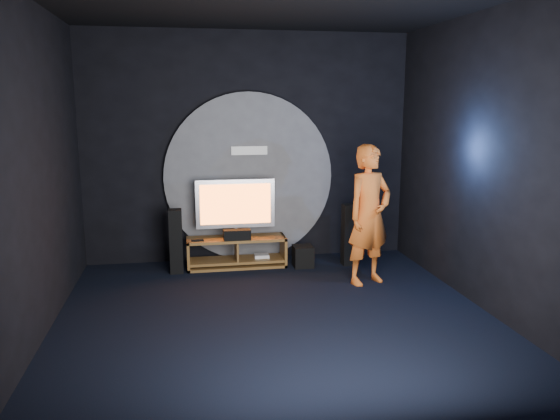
% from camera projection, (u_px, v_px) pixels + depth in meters
% --- Properties ---
extents(floor, '(5.00, 5.00, 0.00)m').
position_uv_depth(floor, '(276.00, 317.00, 6.32)').
color(floor, black).
rests_on(floor, ground).
extents(back_wall, '(5.00, 0.04, 3.50)m').
position_uv_depth(back_wall, '(248.00, 148.00, 8.40)').
color(back_wall, black).
rests_on(back_wall, ground).
extents(front_wall, '(5.00, 0.04, 3.50)m').
position_uv_depth(front_wall, '(339.00, 211.00, 3.57)').
color(front_wall, black).
rests_on(front_wall, ground).
extents(left_wall, '(0.04, 5.00, 3.50)m').
position_uv_depth(left_wall, '(34.00, 172.00, 5.55)').
color(left_wall, black).
rests_on(left_wall, ground).
extents(right_wall, '(0.04, 5.00, 3.50)m').
position_uv_depth(right_wall, '(485.00, 162.00, 6.41)').
color(right_wall, black).
rests_on(right_wall, ground).
extents(wall_disc_panel, '(2.60, 0.11, 2.60)m').
position_uv_depth(wall_disc_panel, '(249.00, 177.00, 8.43)').
color(wall_disc_panel, '#515156').
rests_on(wall_disc_panel, ground).
extents(media_console, '(1.48, 0.45, 0.45)m').
position_uv_depth(media_console, '(237.00, 254.00, 8.22)').
color(media_console, brown).
rests_on(media_console, ground).
extents(tv, '(1.18, 0.22, 0.87)m').
position_uv_depth(tv, '(235.00, 206.00, 8.14)').
color(tv, silver).
rests_on(tv, media_console).
extents(center_speaker, '(0.40, 0.15, 0.15)m').
position_uv_depth(center_speaker, '(237.00, 235.00, 8.03)').
color(center_speaker, black).
rests_on(center_speaker, media_console).
extents(remote, '(0.18, 0.05, 0.02)m').
position_uv_depth(remote, '(197.00, 240.00, 7.96)').
color(remote, black).
rests_on(remote, media_console).
extents(tower_speaker_left, '(0.19, 0.21, 0.94)m').
position_uv_depth(tower_speaker_left, '(176.00, 241.00, 7.88)').
color(tower_speaker_left, black).
rests_on(tower_speaker_left, ground).
extents(tower_speaker_right, '(0.19, 0.21, 0.94)m').
position_uv_depth(tower_speaker_right, '(349.00, 235.00, 8.27)').
color(tower_speaker_right, black).
rests_on(tower_speaker_right, ground).
extents(subwoofer, '(0.29, 0.29, 0.32)m').
position_uv_depth(subwoofer, '(303.00, 256.00, 8.22)').
color(subwoofer, black).
rests_on(subwoofer, ground).
extents(player, '(0.81, 0.68, 1.90)m').
position_uv_depth(player, '(369.00, 215.00, 7.35)').
color(player, '#DA5D1D').
rests_on(player, ground).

